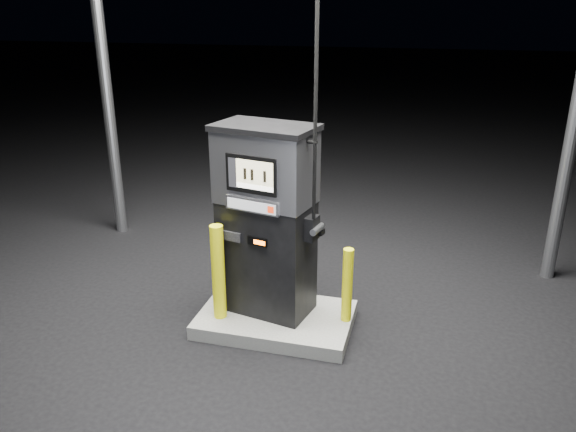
# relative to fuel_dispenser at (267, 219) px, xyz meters

# --- Properties ---
(ground) EXTENTS (80.00, 80.00, 0.00)m
(ground) POSITION_rel_fuel_dispenser_xyz_m (0.12, -0.10, -1.18)
(ground) COLOR black
(ground) RESTS_ON ground
(pump_island) EXTENTS (1.60, 1.00, 0.15)m
(pump_island) POSITION_rel_fuel_dispenser_xyz_m (0.12, -0.10, -1.10)
(pump_island) COLOR #60605C
(pump_island) RESTS_ON ground
(fuel_dispenser) EXTENTS (1.15, 0.78, 4.14)m
(fuel_dispenser) POSITION_rel_fuel_dispenser_xyz_m (0.00, 0.00, 0.00)
(fuel_dispenser) COLOR black
(fuel_dispenser) RESTS_ON pump_island
(bollard_left) EXTENTS (0.15, 0.15, 1.03)m
(bollard_left) POSITION_rel_fuel_dispenser_xyz_m (-0.43, -0.30, -0.51)
(bollard_left) COLOR #FFFC0E
(bollard_left) RESTS_ON pump_island
(bollard_right) EXTENTS (0.13, 0.13, 0.80)m
(bollard_right) POSITION_rel_fuel_dispenser_xyz_m (0.86, -0.03, -0.62)
(bollard_right) COLOR #FFFC0E
(bollard_right) RESTS_ON pump_island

